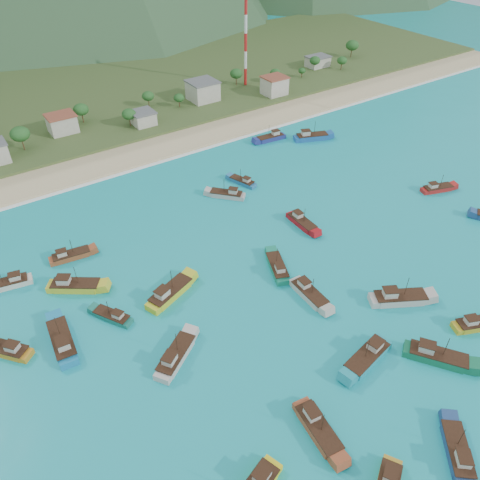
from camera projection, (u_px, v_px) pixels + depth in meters
ground at (260, 306)px, 99.43m from camera, size 600.00×600.00×0.00m
beach at (116, 159)px, 151.01m from camera, size 400.00×18.00×1.20m
land at (58, 100)px, 190.85m from camera, size 400.00×110.00×2.40m
surf_line at (128, 171)px, 144.81m from camera, size 400.00×2.50×0.08m
village at (92, 121)px, 163.16m from camera, size 218.18×29.84×7.23m
vegetation at (66, 124)px, 160.03m from camera, size 277.79×26.08×8.79m
radio_tower at (246, 33)px, 187.59m from camera, size 1.20×1.20×41.65m
boat_2 at (318, 429)px, 76.46m from camera, size 4.69×11.24×6.44m
boat_3 at (6, 350)px, 89.24m from camera, size 8.88×9.75×6.03m
boat_4 at (457, 452)px, 73.37m from camera, size 9.23×10.08×6.25m
boat_5 at (63, 342)px, 90.58m from camera, size 4.71×12.49×7.21m
boat_6 at (271, 138)px, 161.50m from camera, size 10.74×4.14×6.19m
boat_7 at (176, 356)px, 87.92m from camera, size 11.13×9.01×6.61m
boat_8 at (277, 268)px, 107.97m from camera, size 6.83×10.84×6.17m
boat_9 at (302, 223)px, 122.10m from camera, size 3.33×10.16×5.94m
boat_10 at (437, 189)px, 135.44m from camera, size 9.91×5.64×5.62m
boat_11 at (113, 317)px, 96.20m from camera, size 6.58×8.78×5.12m
boat_14 at (437, 357)px, 87.79m from camera, size 9.54×11.60×6.93m
boat_15 at (311, 137)px, 161.71m from camera, size 12.40×7.71×7.06m
boat_17 at (242, 182)px, 138.68m from camera, size 5.10×9.00×5.10m
boat_20 at (8, 284)px, 103.72m from camera, size 10.35×4.75×5.89m
boat_21 at (71, 256)px, 111.45m from camera, size 9.91×4.07×5.69m
boat_22 at (399, 299)px, 99.82m from camera, size 12.45×9.14×7.24m
boat_23 at (227, 195)px, 132.83m from camera, size 8.97×9.40×5.93m
boat_24 at (367, 357)px, 87.70m from camera, size 12.14×5.53×6.92m
boat_27 at (477, 324)px, 94.36m from camera, size 10.47×6.67×5.97m
boat_28 at (75, 286)px, 102.95m from camera, size 11.44×9.46×6.84m
boat_29 at (309, 294)px, 101.17m from camera, size 3.56×10.72×6.26m
boat_31 at (170, 293)px, 101.14m from camera, size 12.41×7.58×7.06m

